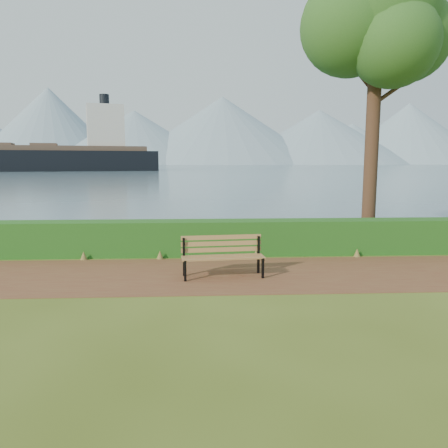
{
  "coord_description": "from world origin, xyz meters",
  "views": [
    {
      "loc": [
        0.07,
        -9.95,
        2.71
      ],
      "look_at": [
        0.65,
        1.2,
        1.1
      ],
      "focal_mm": 35.0,
      "sensor_mm": 36.0,
      "label": 1
    }
  ],
  "objects": [
    {
      "name": "tree",
      "position": [
        5.67,
        4.34,
        7.12
      ],
      "size": [
        4.96,
        4.11,
        9.57
      ],
      "rotation": [
        0.0,
        0.0,
        -0.15
      ],
      "color": "#382017",
      "rests_on": "ground"
    },
    {
      "name": "ground",
      "position": [
        0.0,
        0.0,
        0.0
      ],
      "size": [
        140.0,
        140.0,
        0.0
      ],
      "primitive_type": "plane",
      "color": "#415017",
      "rests_on": "ground"
    },
    {
      "name": "path",
      "position": [
        0.0,
        0.3,
        0.01
      ],
      "size": [
        40.0,
        3.4,
        0.01
      ],
      "primitive_type": "cube",
      "color": "brown",
      "rests_on": "ground"
    },
    {
      "name": "water",
      "position": [
        0.0,
        260.0,
        0.01
      ],
      "size": [
        700.0,
        510.0,
        0.0
      ],
      "primitive_type": "cube",
      "color": "#415869",
      "rests_on": "ground"
    },
    {
      "name": "hedge",
      "position": [
        0.0,
        2.6,
        0.5
      ],
      "size": [
        32.0,
        0.85,
        1.0
      ],
      "primitive_type": "cube",
      "color": "#184E16",
      "rests_on": "ground"
    },
    {
      "name": "bench",
      "position": [
        0.55,
        0.12,
        0.56
      ],
      "size": [
        1.97,
        0.75,
        0.97
      ],
      "rotation": [
        0.0,
        0.0,
        0.09
      ],
      "color": "black",
      "rests_on": "ground"
    },
    {
      "name": "mountains",
      "position": [
        -9.17,
        406.05,
        27.7
      ],
      "size": [
        585.0,
        190.0,
        70.0
      ],
      "color": "gray",
      "rests_on": "ground"
    },
    {
      "name": "cargo_ship",
      "position": [
        -48.6,
        112.78,
        3.52
      ],
      "size": [
        78.38,
        31.96,
        23.64
      ],
      "rotation": [
        0.0,
        0.0,
        0.26
      ],
      "color": "black",
      "rests_on": "ground"
    }
  ]
}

